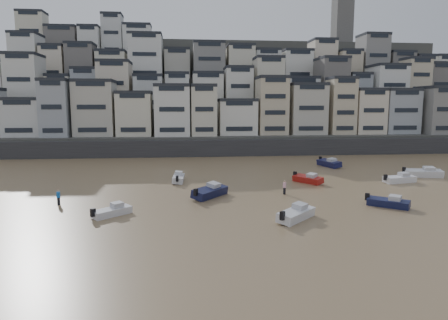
{
  "coord_description": "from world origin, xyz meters",
  "views": [
    {
      "loc": [
        -1.28,
        -20.66,
        11.14
      ],
      "look_at": [
        3.92,
        30.0,
        4.0
      ],
      "focal_mm": 32.0,
      "sensor_mm": 36.0,
      "label": 1
    }
  ],
  "objects": [
    {
      "name": "boat_a",
      "position": [
        9.52,
        15.99,
        0.74
      ],
      "size": [
        5.12,
        5.12,
        1.49
      ],
      "primitive_type": null,
      "rotation": [
        0.0,
        0.0,
        0.78
      ],
      "color": "silver",
      "rests_on": "ground"
    },
    {
      "name": "boat_f",
      "position": [
        -2.05,
        36.47,
        0.7
      ],
      "size": [
        1.99,
        5.25,
        1.41
      ],
      "primitive_type": null,
      "rotation": [
        0.0,
        0.0,
        1.51
      ],
      "color": "silver",
      "rests_on": "ground"
    },
    {
      "name": "harbor_wall",
      "position": [
        10.0,
        65.0,
        1.75
      ],
      "size": [
        140.0,
        3.0,
        3.5
      ],
      "primitive_type": "cube",
      "color": "#38383A",
      "rests_on": "ground"
    },
    {
      "name": "boat_c",
      "position": [
        1.84,
        26.43,
        0.81
      ],
      "size": [
        5.25,
        5.81,
        1.62
      ],
      "primitive_type": null,
      "rotation": [
        0.0,
        0.0,
        0.89
      ],
      "color": "#13173B",
      "rests_on": "ground"
    },
    {
      "name": "ground",
      "position": [
        0.0,
        0.0,
        0.0
      ],
      "size": [
        400.0,
        400.0,
        0.0
      ],
      "primitive_type": "plane",
      "color": "#8F764D",
      "rests_on": "ground"
    },
    {
      "name": "boat_j",
      "position": [
        -8.51,
        19.27,
        0.6
      ],
      "size": [
        4.26,
        4.06,
        1.21
      ],
      "primitive_type": null,
      "rotation": [
        0.0,
        0.0,
        0.74
      ],
      "color": "silver",
      "rests_on": "ground"
    },
    {
      "name": "boat_g",
      "position": [
        35.45,
        36.44,
        0.83
      ],
      "size": [
        6.36,
        3.12,
        1.66
      ],
      "primitive_type": null,
      "rotation": [
        0.0,
        0.0,
        -0.19
      ],
      "color": "silver",
      "rests_on": "ground"
    },
    {
      "name": "boat_d",
      "position": [
        29.47,
        32.61,
        0.72
      ],
      "size": [
        5.52,
        2.87,
        1.44
      ],
      "primitive_type": null,
      "rotation": [
        0.0,
        0.0,
        0.23
      ],
      "color": "white",
      "rests_on": "ground"
    },
    {
      "name": "hillside",
      "position": [
        14.73,
        104.84,
        13.01
      ],
      "size": [
        141.04,
        66.0,
        50.0
      ],
      "color": "#4C4C47",
      "rests_on": "ground"
    },
    {
      "name": "person_pink",
      "position": [
        11.18,
        26.99,
        0.87
      ],
      "size": [
        0.44,
        0.44,
        1.74
      ],
      "primitive_type": null,
      "color": "#E2A0B3",
      "rests_on": "ground"
    },
    {
      "name": "boat_i",
      "position": [
        24.76,
        47.94,
        0.81
      ],
      "size": [
        3.32,
        6.2,
        1.61
      ],
      "primitive_type": null,
      "rotation": [
        0.0,
        0.0,
        -1.32
      ],
      "color": "#14163F",
      "rests_on": "ground"
    },
    {
      "name": "person_blue",
      "position": [
        -15.21,
        24.38,
        0.87
      ],
      "size": [
        0.44,
        0.44,
        1.74
      ],
      "primitive_type": null,
      "color": "blue",
      "rests_on": "ground"
    },
    {
      "name": "boat_e",
      "position": [
        16.34,
        33.8,
        0.68
      ],
      "size": [
        4.15,
        5.01,
        1.35
      ],
      "primitive_type": null,
      "rotation": [
        0.0,
        0.0,
        -0.97
      ],
      "color": "#A01913",
      "rests_on": "ground"
    },
    {
      "name": "boat_b",
      "position": [
        20.92,
        19.75,
        0.65
      ],
      "size": [
        4.65,
        4.24,
        1.3
      ],
      "primitive_type": null,
      "rotation": [
        0.0,
        0.0,
        -0.69
      ],
      "color": "#13183B",
      "rests_on": "ground"
    }
  ]
}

